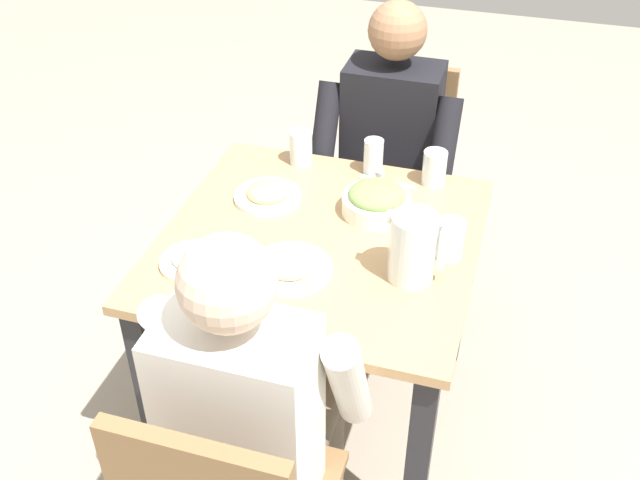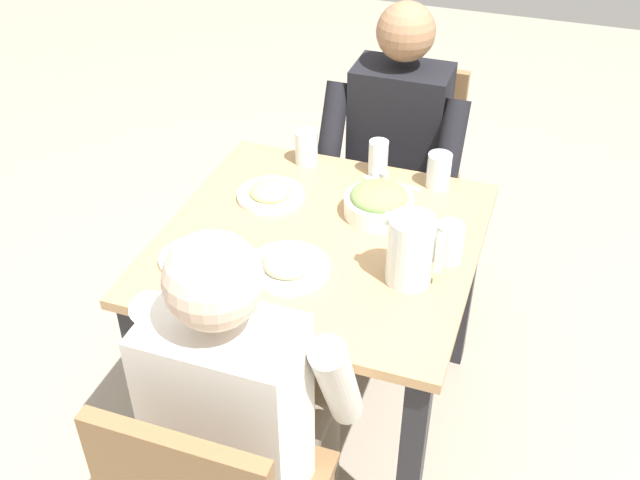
{
  "view_description": "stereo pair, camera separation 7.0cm",
  "coord_description": "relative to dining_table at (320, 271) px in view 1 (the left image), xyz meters",
  "views": [
    {
      "loc": [
        0.48,
        -1.6,
        1.95
      ],
      "look_at": [
        0.0,
        -0.01,
        0.71
      ],
      "focal_mm": 41.79,
      "sensor_mm": 36.0,
      "label": 1
    },
    {
      "loc": [
        0.55,
        -1.58,
        1.95
      ],
      "look_at": [
        0.0,
        -0.01,
        0.71
      ],
      "focal_mm": 41.79,
      "sensor_mm": 36.0,
      "label": 2
    }
  ],
  "objects": [
    {
      "name": "chair_far",
      "position": [
        0.06,
        0.77,
        -0.09
      ],
      "size": [
        0.4,
        0.4,
        0.88
      ],
      "color": "olive",
      "rests_on": "ground_plane"
    },
    {
      "name": "plate_yoghurt",
      "position": [
        -0.29,
        -0.21,
        0.14
      ],
      "size": [
        0.18,
        0.18,
        0.05
      ],
      "color": "white",
      "rests_on": "dining_table"
    },
    {
      "name": "diner_near",
      "position": [
        0.02,
        -0.57,
        0.05
      ],
      "size": [
        0.48,
        0.53,
        1.17
      ],
      "color": "silver",
      "rests_on": "ground_plane"
    },
    {
      "name": "fork_near",
      "position": [
        -0.13,
        -0.3,
        0.13
      ],
      "size": [
        0.17,
        0.07,
        0.01
      ],
      "primitive_type": "cube",
      "rotation": [
        0.0,
        0.0,
        -0.27
      ],
      "color": "silver",
      "rests_on": "dining_table"
    },
    {
      "name": "water_glass_far_left",
      "position": [
        -0.17,
        0.37,
        0.18
      ],
      "size": [
        0.07,
        0.07,
        0.11
      ],
      "primitive_type": "cylinder",
      "color": "silver",
      "rests_on": "dining_table"
    },
    {
      "name": "water_glass_near_right",
      "position": [
        0.06,
        0.38,
        0.18
      ],
      "size": [
        0.06,
        0.06,
        0.11
      ],
      "primitive_type": "cylinder",
      "color": "silver",
      "rests_on": "dining_table"
    },
    {
      "name": "ground_plane",
      "position": [
        0.0,
        0.0,
        -0.59
      ],
      "size": [
        8.0,
        8.0,
        0.0
      ],
      "primitive_type": "plane",
      "color": "gray"
    },
    {
      "name": "diner_far",
      "position": [
        0.06,
        0.57,
        0.05
      ],
      "size": [
        0.48,
        0.53,
        1.17
      ],
      "color": "black",
      "rests_on": "ground_plane"
    },
    {
      "name": "water_glass_by_pitcher",
      "position": [
        0.36,
        0.02,
        0.18
      ],
      "size": [
        0.07,
        0.07,
        0.11
      ],
      "primitive_type": "cylinder",
      "color": "silver",
      "rests_on": "dining_table"
    },
    {
      "name": "water_glass_near_left",
      "position": [
        0.25,
        0.37,
        0.18
      ],
      "size": [
        0.07,
        0.07,
        0.11
      ],
      "primitive_type": "cylinder",
      "color": "silver",
      "rests_on": "dining_table"
    },
    {
      "name": "plate_fries",
      "position": [
        -0.21,
        0.14,
        0.14
      ],
      "size": [
        0.2,
        0.2,
        0.04
      ],
      "color": "white",
      "rests_on": "dining_table"
    },
    {
      "name": "knife_near",
      "position": [
        0.12,
        0.33,
        0.13
      ],
      "size": [
        0.19,
        0.04,
        0.01
      ],
      "primitive_type": "cube",
      "rotation": [
        0.0,
        0.0,
        -0.1
      ],
      "color": "silver",
      "rests_on": "dining_table"
    },
    {
      "name": "water_pitcher",
      "position": [
        0.28,
        -0.1,
        0.22
      ],
      "size": [
        0.16,
        0.12,
        0.19
      ],
      "color": "silver",
      "rests_on": "dining_table"
    },
    {
      "name": "dining_table",
      "position": [
        0.0,
        0.0,
        0.0
      ],
      "size": [
        0.87,
        0.87,
        0.71
      ],
      "color": "tan",
      "rests_on": "ground_plane"
    },
    {
      "name": "salad_bowl",
      "position": [
        0.12,
        0.16,
        0.16
      ],
      "size": [
        0.2,
        0.2,
        0.09
      ],
      "color": "white",
      "rests_on": "dining_table"
    },
    {
      "name": "salt_shaker",
      "position": [
        0.1,
        0.31,
        0.15
      ],
      "size": [
        0.03,
        0.03,
        0.05
      ],
      "color": "white",
      "rests_on": "dining_table"
    },
    {
      "name": "plate_beans",
      "position": [
        -0.03,
        -0.16,
        0.14
      ],
      "size": [
        0.22,
        0.22,
        0.06
      ],
      "color": "white",
      "rests_on": "dining_table"
    }
  ]
}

